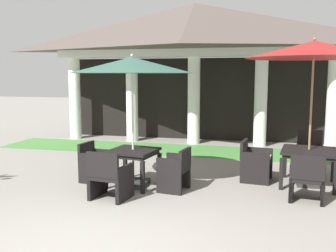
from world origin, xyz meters
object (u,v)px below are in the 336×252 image
Objects in this scene: patio_table_near_foreground at (309,154)px; patio_chair_mid_left_south at (110,177)px; patio_chair_near_foreground_west at (255,161)px; patio_chair_near_foreground_south at (307,179)px; patio_chair_near_foreground_north at (309,154)px; patio_umbrella_near_foreground at (314,50)px; patio_table_mid_left at (133,155)px; patio_chair_mid_left_east at (175,170)px; patio_chair_mid_left_west at (95,163)px; patio_umbrella_mid_left at (132,67)px.

patio_table_near_foreground is 3.88m from patio_chair_mid_left_south.
patio_chair_near_foreground_south is at bearing 44.98° from patio_chair_near_foreground_west.
patio_chair_near_foreground_north reaches higher than patio_table_near_foreground.
patio_chair_near_foreground_south is at bearing -97.18° from patio_umbrella_near_foreground.
patio_table_mid_left is at bearing 90.00° from patio_chair_mid_left_south.
patio_chair_near_foreground_west is 3.06m from patio_chair_mid_left_south.
patio_umbrella_near_foreground is at bearing 90.00° from patio_chair_near_foreground_south.
patio_chair_near_foreground_west is at bearing 134.98° from patio_chair_near_foreground_south.
patio_table_near_foreground is 3.45m from patio_table_mid_left.
patio_chair_mid_left_east is (1.01, 0.76, -0.00)m from patio_chair_mid_left_south.
patio_table_near_foreground is 0.39× the size of patio_umbrella_near_foreground.
patio_chair_mid_left_east is at bearing 90.00° from patio_chair_mid_left_west.
patio_chair_mid_left_east is at bearing -8.34° from patio_umbrella_mid_left.
patio_chair_mid_left_west is (-0.88, 0.13, -0.24)m from patio_table_mid_left.
patio_chair_mid_left_west is (-3.20, -0.82, -0.03)m from patio_chair_near_foreground_west.
patio_chair_near_foreground_north is 1.08× the size of patio_chair_mid_left_south.
patio_chair_near_foreground_west is at bearing 112.62° from patio_chair_mid_left_west.
patio_umbrella_mid_left is (-3.35, -0.82, -0.32)m from patio_umbrella_near_foreground.
patio_table_mid_left is at bearing -60.68° from patio_chair_near_foreground_west.
patio_chair_mid_left_south reaches higher than patio_chair_mid_left_west.
patio_umbrella_near_foreground is 4.84m from patio_chair_mid_left_west.
patio_chair_near_foreground_north is at bearing 45.51° from patio_chair_mid_left_south.
patio_umbrella_mid_left reaches higher than patio_table_mid_left.
patio_umbrella_near_foreground is 3.46m from patio_chair_mid_left_east.
patio_table_near_foreground is at bearing 13.70° from patio_table_mid_left.
patio_chair_near_foreground_north reaches higher than patio_chair_near_foreground_west.
patio_chair_near_foreground_south reaches higher than patio_chair_near_foreground_west.
patio_chair_near_foreground_south is 4.11m from patio_chair_mid_left_west.
patio_chair_near_foreground_north is 1.14× the size of patio_chair_near_foreground_west.
patio_umbrella_near_foreground is 4.47m from patio_chair_mid_left_south.
patio_chair_mid_left_west is at bearing 90.00° from patio_chair_mid_left_east.
patio_umbrella_near_foreground is 3.46m from patio_umbrella_mid_left.
patio_chair_near_foreground_west is 0.95× the size of patio_chair_mid_left_south.
patio_umbrella_near_foreground is 2.45m from patio_chair_near_foreground_west.
patio_table_near_foreground is 2.65m from patio_chair_mid_left_east.
patio_umbrella_mid_left is (-2.32, -0.95, 1.90)m from patio_chair_near_foreground_west.
patio_table_near_foreground is 1.36× the size of patio_chair_near_foreground_west.
patio_umbrella_near_foreground is 3.03× the size of patio_chair_near_foreground_north.
patio_chair_near_foreground_north is at bearing -44.41° from patio_chair_mid_left_east.
patio_umbrella_near_foreground is at bearing -135.00° from patio_table_near_foreground.
patio_table_mid_left is (-3.35, -0.82, -2.01)m from patio_umbrella_near_foreground.
patio_table_mid_left is (-3.35, -0.82, -0.01)m from patio_table_near_foreground.
patio_chair_mid_left_south is 1.26m from patio_chair_mid_left_east.
patio_chair_near_foreground_north is at bearing 82.82° from patio_umbrella_near_foreground.
patio_chair_mid_left_south reaches higher than patio_chair_near_foreground_south.
patio_umbrella_near_foreground is 3.37× the size of patio_chair_near_foreground_south.
patio_chair_near_foreground_south is 0.90× the size of patio_chair_near_foreground_north.
patio_chair_near_foreground_south is 3.42m from patio_chair_mid_left_south.
patio_chair_mid_left_west is at bearing -170.77° from patio_umbrella_near_foreground.
patio_umbrella_near_foreground is at bearing 13.70° from patio_umbrella_mid_left.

